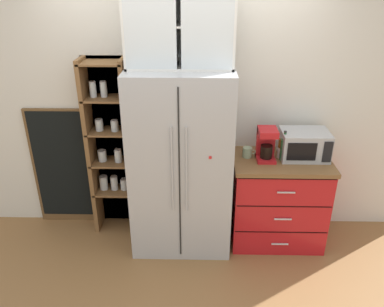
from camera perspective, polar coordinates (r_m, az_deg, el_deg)
name	(u,v)px	position (r m, az deg, el deg)	size (l,w,h in m)	color
ground_plane	(182,239)	(4.03, -1.46, -12.62)	(10.61, 10.61, 0.00)	olive
wall_back_cream	(183,108)	(3.77, -1.40, 6.73)	(4.92, 0.10, 2.55)	silver
refrigerator	(181,162)	(3.58, -1.60, -1.26)	(0.92, 0.68, 1.76)	#ADAFB5
pantry_shelf_column	(111,146)	(3.89, -11.97, 1.08)	(0.46, 0.30, 1.79)	brown
counter_cabinet	(277,200)	(3.90, 12.58, -6.72)	(0.91, 0.61, 0.90)	red
microwave	(304,144)	(3.72, 16.34, 1.29)	(0.44, 0.33, 0.26)	#ADAFB5
coffee_maker	(266,144)	(3.59, 11.00, 1.47)	(0.17, 0.20, 0.31)	red
mug_sage	(247,152)	(3.64, 8.25, 0.19)	(0.12, 0.09, 0.10)	#8CA37F
mug_cream	(282,153)	(3.70, 13.22, 0.09)	(0.12, 0.09, 0.09)	silver
bottle_amber	(282,145)	(3.69, 13.22, 1.18)	(0.07, 0.07, 0.26)	brown
bottle_green	(284,147)	(3.62, 13.47, 0.90)	(0.06, 0.06, 0.29)	#285B33
upper_cabinet	(180,25)	(3.26, -1.83, 18.58)	(0.89, 0.32, 0.68)	silver
chalkboard_menu	(62,167)	(4.20, -18.79, -1.97)	(0.60, 0.04, 1.29)	brown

